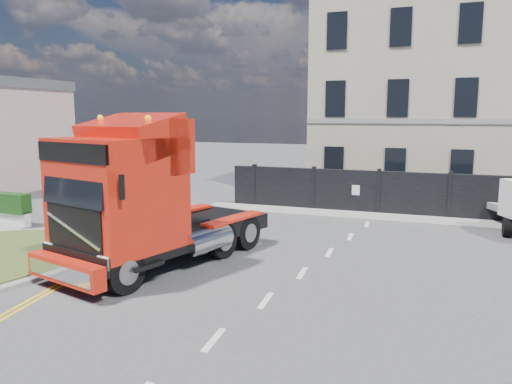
% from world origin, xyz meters
% --- Properties ---
extents(ground, '(120.00, 120.00, 0.00)m').
position_xyz_m(ground, '(0.00, 0.00, 0.00)').
color(ground, '#424244').
rests_on(ground, ground).
extents(hoarding_fence, '(18.80, 0.25, 2.00)m').
position_xyz_m(hoarding_fence, '(6.55, 9.00, 1.00)').
color(hoarding_fence, black).
rests_on(hoarding_fence, ground).
extents(georgian_building, '(12.30, 10.30, 12.80)m').
position_xyz_m(georgian_building, '(6.00, 16.50, 5.77)').
color(georgian_building, '#B7AA91').
rests_on(georgian_building, ground).
extents(pavement_far, '(20.00, 1.60, 0.12)m').
position_xyz_m(pavement_far, '(6.00, 8.10, 0.06)').
color(pavement_far, gray).
rests_on(pavement_far, ground).
extents(truck, '(4.56, 7.81, 4.40)m').
position_xyz_m(truck, '(-1.62, -1.71, 1.97)').
color(truck, black).
rests_on(truck, ground).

